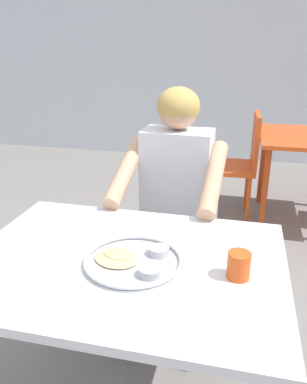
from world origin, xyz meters
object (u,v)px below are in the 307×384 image
object	(u,v)px
chair_foreground	(180,222)
thali_tray	(134,260)
drinking_cup	(239,265)
chair_red_left	(241,159)
diner_foreground	(173,194)
table_foreground	(125,280)

from	to	relation	value
chair_foreground	thali_tray	bearing A→B (deg)	-90.61
thali_tray	chair_foreground	world-z (taller)	chair_foreground
thali_tray	chair_foreground	bearing A→B (deg)	89.39
drinking_cup	chair_foreground	world-z (taller)	drinking_cup
drinking_cup	chair_red_left	bearing A→B (deg)	90.49
drinking_cup	chair_red_left	world-z (taller)	chair_red_left
chair_foreground	diner_foreground	size ratio (longest dim) A/B	0.66
table_foreground	drinking_cup	world-z (taller)	drinking_cup
table_foreground	chair_red_left	bearing A→B (deg)	80.37
table_foreground	chair_red_left	size ratio (longest dim) A/B	1.18
thali_tray	chair_red_left	xyz separation A→B (m)	(0.32, 2.10, -0.24)
thali_tray	diner_foreground	distance (m)	0.68
drinking_cup	diner_foreground	bearing A→B (deg)	115.96
thali_tray	chair_foreground	size ratio (longest dim) A/B	0.40
table_foreground	chair_red_left	xyz separation A→B (m)	(0.35, 2.08, -0.14)
chair_foreground	diner_foreground	distance (m)	0.33
drinking_cup	chair_foreground	xyz separation A→B (m)	(-0.32, 0.89, -0.32)
chair_red_left	chair_foreground	bearing A→B (deg)	-104.21
chair_foreground	chair_red_left	xyz separation A→B (m)	(0.31, 1.21, 0.04)
table_foreground	diner_foreground	distance (m)	0.66
drinking_cup	table_foreground	bearing A→B (deg)	176.64
drinking_cup	diner_foreground	xyz separation A→B (m)	(-0.33, 0.68, -0.06)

